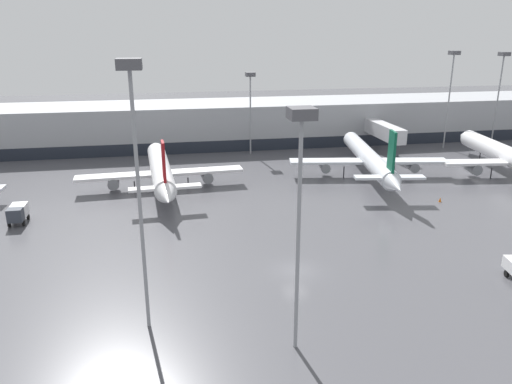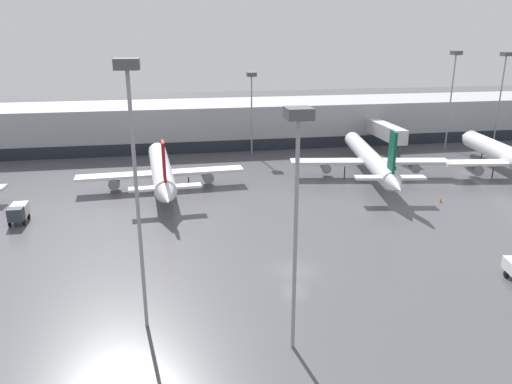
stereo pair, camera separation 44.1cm
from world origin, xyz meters
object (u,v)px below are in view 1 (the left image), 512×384
apron_light_mast_0 (134,128)px  apron_light_mast_4 (300,165)px  apron_light_mast_1 (452,73)px  parked_jet_0 (369,158)px  parked_jet_1 (161,170)px  traffic_cone_1 (440,200)px  service_truck_0 (18,212)px  apron_light_mast_2 (250,89)px  apron_light_mast_3 (502,73)px

apron_light_mast_0 → apron_light_mast_4: size_ratio=1.16×
apron_light_mast_0 → apron_light_mast_1: (60.29, 56.93, -1.36)m
parked_jet_0 → apron_light_mast_0: 54.84m
parked_jet_1 → apron_light_mast_0: (-1.28, -38.73, 13.89)m
traffic_cone_1 → parked_jet_0: bearing=110.0°
service_truck_0 → parked_jet_1: bearing=121.7°
apron_light_mast_2 → parked_jet_0: bearing=-50.3°
apron_light_mast_3 → apron_light_mast_4: size_ratio=1.04×
traffic_cone_1 → apron_light_mast_4: apron_light_mast_4 is taller
apron_light_mast_2 → apron_light_mast_3: (52.89, -1.74, 2.38)m
parked_jet_0 → service_truck_0: 54.26m
apron_light_mast_3 → apron_light_mast_2: bearing=178.1°
service_truck_0 → apron_light_mast_0: size_ratio=0.18×
apron_light_mast_3 → apron_light_mast_4: bearing=-134.0°
traffic_cone_1 → apron_light_mast_4: 44.61m
apron_light_mast_1 → apron_light_mast_3: 11.74m
parked_jet_0 → apron_light_mast_4: (-24.48, -44.24, 11.62)m
apron_light_mast_2 → apron_light_mast_4: 64.93m
apron_light_mast_1 → apron_light_mast_3: size_ratio=1.02×
apron_light_mast_2 → parked_jet_1: bearing=-130.9°
apron_light_mast_3 → apron_light_mast_0: bearing=-141.3°
service_truck_0 → apron_light_mast_2: 49.69m
parked_jet_1 → apron_light_mast_4: 46.52m
parked_jet_0 → apron_light_mast_4: apron_light_mast_4 is taller
service_truck_0 → apron_light_mast_2: (36.11, 32.16, 11.43)m
traffic_cone_1 → apron_light_mast_3: 47.42m
apron_light_mast_0 → apron_light_mast_2: size_ratio=1.36×
parked_jet_1 → apron_light_mast_1: apron_light_mast_1 is taller
service_truck_0 → apron_light_mast_3: (89.00, 30.42, 13.82)m
parked_jet_0 → apron_light_mast_2: 27.99m
service_truck_0 → apron_light_mast_1: size_ratio=0.20×
service_truck_0 → apron_light_mast_3: apron_light_mast_3 is taller
traffic_cone_1 → apron_light_mast_0: (-41.11, -24.87, 16.54)m
parked_jet_0 → apron_light_mast_4: bearing=160.5°
parked_jet_0 → apron_light_mast_1: (24.38, 17.79, 12.31)m
parked_jet_0 → apron_light_mast_3: 42.31m
traffic_cone_1 → apron_light_mast_3: size_ratio=0.03×
service_truck_0 → apron_light_mast_4: (28.41, -32.28, 13.36)m
service_truck_0 → traffic_cone_1: service_truck_0 is taller
service_truck_0 → apron_light_mast_4: size_ratio=0.21×
apron_light_mast_0 → apron_light_mast_3: 92.22m
traffic_cone_1 → apron_light_mast_2: bearing=122.5°
parked_jet_0 → apron_light_mast_1: bearing=-44.4°
parked_jet_0 → traffic_cone_1: size_ratio=54.26×
parked_jet_1 → traffic_cone_1: 42.25m
parked_jet_0 → service_truck_0: parked_jet_0 is taller
service_truck_0 → apron_light_mast_3: 95.06m
parked_jet_1 → traffic_cone_1: bearing=-112.4°
traffic_cone_1 → apron_light_mast_1: apron_light_mast_1 is taller
apron_light_mast_1 → apron_light_mast_4: size_ratio=1.05×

